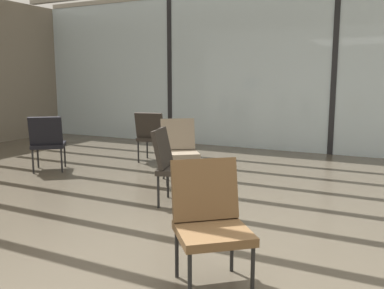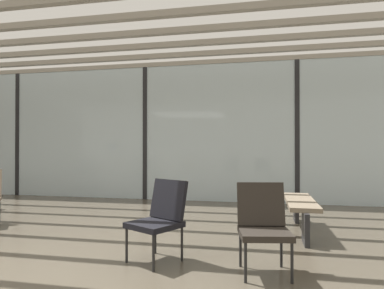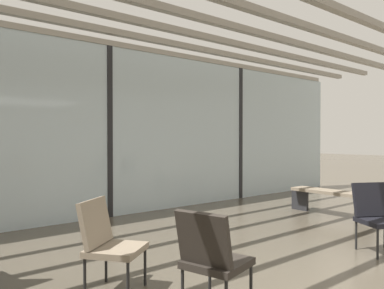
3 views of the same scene
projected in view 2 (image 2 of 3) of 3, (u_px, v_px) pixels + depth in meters
glass_curtain_wall at (146, 133)px, 8.14m from camera, size 14.00×0.08×3.16m
window_mullion_0 at (19, 134)px, 8.86m from camera, size 0.10×0.12×3.16m
window_mullion_1 at (146, 133)px, 8.14m from camera, size 0.10×0.12×3.16m
window_mullion_2 at (297, 132)px, 7.43m from camera, size 0.10×0.12×3.16m
ceiling_slats at (69, 12)px, 4.93m from camera, size 13.72×6.72×0.10m
parked_airplane at (161, 128)px, 14.16m from camera, size 14.34×4.10×4.10m
lounge_chair_2 at (263, 222)px, 3.38m from camera, size 0.56×0.60×0.87m
lounge_chair_3 at (160, 215)px, 3.72m from camera, size 0.67×0.69×0.87m
waiting_bench at (300, 207)px, 4.97m from camera, size 0.41×1.70×0.47m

